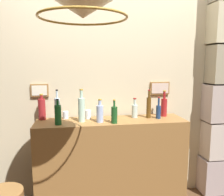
# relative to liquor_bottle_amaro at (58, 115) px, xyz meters

# --- Properties ---
(panelled_rear_partition) EXTENTS (3.51, 0.15, 2.86)m
(panelled_rear_partition) POSITION_rel_liquor_bottle_amaro_xyz_m (0.56, 0.39, 0.36)
(panelled_rear_partition) COLOR beige
(panelled_rear_partition) RESTS_ON ground
(stone_pillar) EXTENTS (0.40, 0.30, 2.79)m
(stone_pillar) POSITION_rel_liquor_bottle_amaro_xyz_m (1.93, 0.26, 0.23)
(stone_pillar) COLOR #A79696
(stone_pillar) RESTS_ON ground
(bar_shelf_unit) EXTENTS (1.62, 0.42, 1.04)m
(bar_shelf_unit) POSITION_rel_liquor_bottle_amaro_xyz_m (0.56, 0.10, -0.62)
(bar_shelf_unit) COLOR olive
(bar_shelf_unit) RESTS_ON ground
(liquor_bottle_amaro) EXTENTS (0.07, 0.07, 0.26)m
(liquor_bottle_amaro) POSITION_rel_liquor_bottle_amaro_xyz_m (0.00, 0.00, 0.00)
(liquor_bottle_amaro) COLOR #175624
(liquor_bottle_amaro) RESTS_ON bar_shelf_unit
(liquor_bottle_rum) EXTENTS (0.06, 0.06, 0.34)m
(liquor_bottle_rum) POSITION_rel_liquor_bottle_amaro_xyz_m (-0.01, 0.11, 0.03)
(liquor_bottle_rum) COLOR silver
(liquor_bottle_rum) RESTS_ON bar_shelf_unit
(liquor_bottle_vodka) EXTENTS (0.06, 0.06, 0.25)m
(liquor_bottle_vodka) POSITION_rel_liquor_bottle_amaro_xyz_m (0.57, -0.04, -0.01)
(liquor_bottle_vodka) COLOR #1A4D21
(liquor_bottle_vodka) RESTS_ON bar_shelf_unit
(liquor_bottle_sherry) EXTENTS (0.07, 0.07, 0.25)m
(liquor_bottle_sherry) POSITION_rel_liquor_bottle_amaro_xyz_m (0.42, 0.03, -0.01)
(liquor_bottle_sherry) COLOR #A2B6E2
(liquor_bottle_sherry) RESTS_ON bar_shelf_unit
(liquor_bottle_gin) EXTENTS (0.05, 0.05, 0.24)m
(liquor_bottle_gin) POSITION_rel_liquor_bottle_amaro_xyz_m (1.09, 0.09, -0.02)
(liquor_bottle_gin) COLOR navy
(liquor_bottle_gin) RESTS_ON bar_shelf_unit
(liquor_bottle_bourbon) EXTENTS (0.07, 0.07, 0.35)m
(liquor_bottle_bourbon) POSITION_rel_liquor_bottle_amaro_xyz_m (0.24, 0.08, 0.03)
(liquor_bottle_bourbon) COLOR #B2D8C2
(liquor_bottle_bourbon) RESTS_ON bar_shelf_unit
(liquor_bottle_brandy) EXTENTS (0.07, 0.07, 0.30)m
(liquor_bottle_brandy) POSITION_rel_liquor_bottle_amaro_xyz_m (1.19, 0.19, 0.01)
(liquor_bottle_brandy) COLOR maroon
(liquor_bottle_brandy) RESTS_ON bar_shelf_unit
(liquor_bottle_rye) EXTENTS (0.08, 0.08, 0.28)m
(liquor_bottle_rye) POSITION_rel_liquor_bottle_amaro_xyz_m (-0.19, 0.24, 0.02)
(liquor_bottle_rye) COLOR maroon
(liquor_bottle_rye) RESTS_ON bar_shelf_unit
(liquor_bottle_vermouth) EXTENTS (0.05, 0.05, 0.32)m
(liquor_bottle_vermouth) POSITION_rel_liquor_bottle_amaro_xyz_m (0.99, 0.13, 0.02)
(liquor_bottle_vermouth) COLOR #593A14
(liquor_bottle_vermouth) RESTS_ON bar_shelf_unit
(liquor_bottle_tequila) EXTENTS (0.07, 0.07, 0.22)m
(liquor_bottle_tequila) POSITION_rel_liquor_bottle_amaro_xyz_m (0.83, 0.17, -0.02)
(liquor_bottle_tequila) COLOR #B2C8C1
(liquor_bottle_tequila) RESTS_ON bar_shelf_unit
(glass_tumbler_rocks) EXTENTS (0.06, 0.06, 0.08)m
(glass_tumbler_rocks) POSITION_rel_liquor_bottle_amaro_xyz_m (0.07, 0.24, -0.06)
(glass_tumbler_rocks) COLOR silver
(glass_tumbler_rocks) RESTS_ON bar_shelf_unit
(glass_tumbler_highball) EXTENTS (0.07, 0.07, 0.10)m
(glass_tumbler_highball) POSITION_rel_liquor_bottle_amaro_xyz_m (0.31, 0.20, -0.05)
(glass_tumbler_highball) COLOR silver
(glass_tumbler_highball) RESTS_ON bar_shelf_unit
(pendant_lamp) EXTENTS (0.59, 0.59, 0.55)m
(pendant_lamp) POSITION_rel_liquor_bottle_amaro_xyz_m (0.24, -0.73, 0.88)
(pendant_lamp) COLOR #EFE5C6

